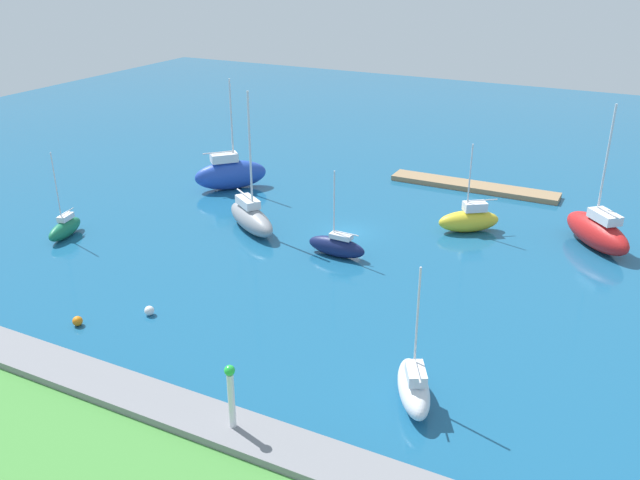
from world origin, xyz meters
The scene contains 13 objects.
water centered at (0.00, 0.00, 0.00)m, with size 160.00×160.00×0.00m, color #19567F.
pier_dock centered at (-7.04, -17.25, 0.27)m, with size 18.05×2.73×0.55m, color #997A56.
breakwater centered at (0.00, 28.88, 0.65)m, with size 60.63×2.94×1.29m, color gray.
harbor_beacon centered at (-6.66, 28.88, 3.44)m, with size 0.56×0.56×3.73m.
sailboat_green_along_channel centered at (22.44, 12.48, 0.87)m, with size 2.30×4.75×8.00m.
sailboat_navy_center_basin centered at (-1.24, 5.08, 0.93)m, with size 5.29×1.68×7.52m.
sailboat_red_east_end centered at (-20.63, -6.83, 1.49)m, with size 7.21×7.65×12.50m.
sailboat_gray_inner_mooring centered at (8.28, 3.50, 1.27)m, with size 7.82×6.24×12.95m.
sailboat_white_west_end centered at (-13.80, 21.15, 1.08)m, with size 3.98×5.51×8.55m.
sailboat_yellow_by_breakwater centered at (-9.77, -5.32, 1.14)m, with size 5.80×4.94×8.30m.
sailboat_blue_far_south centered at (16.48, -5.36, 1.71)m, with size 7.20×7.44×11.81m.
mooring_buoy_orange centered at (9.85, 23.52, 0.35)m, with size 0.70×0.70×0.70m, color orange.
mooring_buoy_white centered at (6.36, 20.13, 0.35)m, with size 0.71×0.71×0.71m, color white.
Camera 1 is at (-23.32, 51.77, 24.10)m, focal length 37.59 mm.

